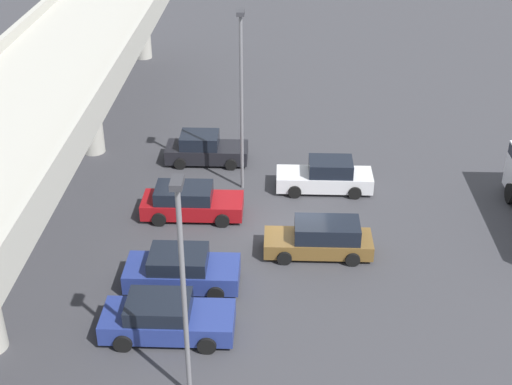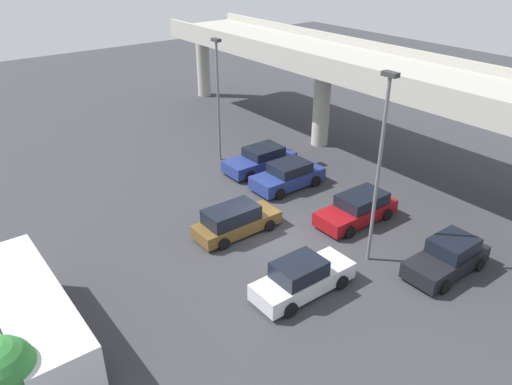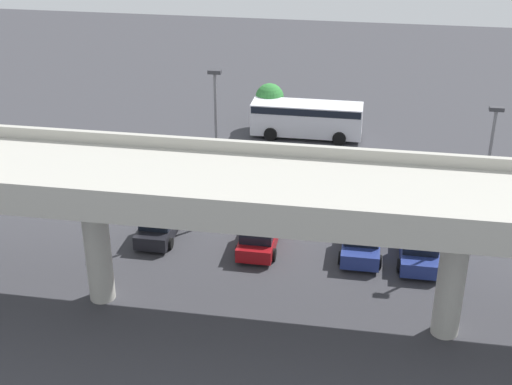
{
  "view_description": "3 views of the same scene",
  "coord_description": "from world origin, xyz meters",
  "px_view_note": "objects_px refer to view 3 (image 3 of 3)",
  "views": [
    {
      "loc": [
        -27.25,
        0.92,
        17.55
      ],
      "look_at": [
        0.65,
        1.92,
        1.72
      ],
      "focal_mm": 50.0,
      "sensor_mm": 36.0,
      "label": 1
    },
    {
      "loc": [
        16.66,
        -13.5,
        13.83
      ],
      "look_at": [
        -1.88,
        0.63,
        1.75
      ],
      "focal_mm": 35.0,
      "sensor_mm": 36.0,
      "label": 2
    },
    {
      "loc": [
        -4.13,
        38.07,
        19.46
      ],
      "look_at": [
        1.92,
        3.14,
        2.26
      ],
      "focal_mm": 50.0,
      "sensor_mm": 36.0,
      "label": 3
    }
  ],
  "objects_px": {
    "parked_car_4": "(234,180)",
    "parked_car_5": "(160,224)",
    "parked_car_2": "(324,190)",
    "parked_car_0": "(419,247)",
    "shuttle_bus": "(307,117)",
    "parked_car_3": "(260,234)",
    "lamp_post_near_aisle": "(216,138)",
    "parked_car_1": "(362,240)",
    "lamp_post_mid_lot": "(487,171)",
    "tree_front_centre": "(270,98)"
  },
  "relations": [
    {
      "from": "parked_car_5",
      "to": "tree_front_centre",
      "type": "bearing_deg",
      "value": -10.46
    },
    {
      "from": "parked_car_4",
      "to": "lamp_post_mid_lot",
      "type": "bearing_deg",
      "value": 69.9
    },
    {
      "from": "parked_car_1",
      "to": "shuttle_bus",
      "type": "height_order",
      "value": "shuttle_bus"
    },
    {
      "from": "parked_car_0",
      "to": "parked_car_3",
      "type": "height_order",
      "value": "parked_car_0"
    },
    {
      "from": "shuttle_bus",
      "to": "parked_car_0",
      "type": "bearing_deg",
      "value": -64.96
    },
    {
      "from": "parked_car_2",
      "to": "parked_car_4",
      "type": "distance_m",
      "value": 5.7
    },
    {
      "from": "shuttle_bus",
      "to": "lamp_post_near_aisle",
      "type": "height_order",
      "value": "lamp_post_near_aisle"
    },
    {
      "from": "parked_car_2",
      "to": "parked_car_5",
      "type": "xyz_separation_m",
      "value": [
        8.56,
        5.85,
        -0.01
      ]
    },
    {
      "from": "parked_car_1",
      "to": "parked_car_4",
      "type": "bearing_deg",
      "value": 52.81
    },
    {
      "from": "parked_car_0",
      "to": "lamp_post_near_aisle",
      "type": "relative_size",
      "value": 0.54
    },
    {
      "from": "parked_car_0",
      "to": "parked_car_4",
      "type": "distance_m",
      "value": 12.84
    },
    {
      "from": "parked_car_1",
      "to": "tree_front_centre",
      "type": "xyz_separation_m",
      "value": [
        7.72,
        -17.82,
        1.62
      ]
    },
    {
      "from": "parked_car_1",
      "to": "tree_front_centre",
      "type": "height_order",
      "value": "tree_front_centre"
    },
    {
      "from": "parked_car_1",
      "to": "parked_car_5",
      "type": "bearing_deg",
      "value": 90.72
    },
    {
      "from": "parked_car_0",
      "to": "lamp_post_near_aisle",
      "type": "xyz_separation_m",
      "value": [
        11.21,
        -2.2,
        4.48
      ]
    },
    {
      "from": "lamp_post_near_aisle",
      "to": "lamp_post_mid_lot",
      "type": "relative_size",
      "value": 1.1
    },
    {
      "from": "parked_car_2",
      "to": "parked_car_5",
      "type": "relative_size",
      "value": 1.06
    },
    {
      "from": "parked_car_0",
      "to": "parked_car_5",
      "type": "bearing_deg",
      "value": 89.79
    },
    {
      "from": "parked_car_5",
      "to": "tree_front_centre",
      "type": "relative_size",
      "value": 1.26
    },
    {
      "from": "lamp_post_mid_lot",
      "to": "tree_front_centre",
      "type": "xyz_separation_m",
      "value": [
        13.72,
        -16.81,
        -2.4
      ]
    },
    {
      "from": "parked_car_2",
      "to": "parked_car_4",
      "type": "height_order",
      "value": "parked_car_4"
    },
    {
      "from": "parked_car_3",
      "to": "lamp_post_near_aisle",
      "type": "relative_size",
      "value": 0.52
    },
    {
      "from": "lamp_post_mid_lot",
      "to": "parked_car_4",
      "type": "bearing_deg",
      "value": -20.1
    },
    {
      "from": "parked_car_0",
      "to": "lamp_post_mid_lot",
      "type": "bearing_deg",
      "value": -68.28
    },
    {
      "from": "shuttle_bus",
      "to": "lamp_post_mid_lot",
      "type": "height_order",
      "value": "lamp_post_mid_lot"
    },
    {
      "from": "parked_car_3",
      "to": "shuttle_bus",
      "type": "relative_size",
      "value": 0.58
    },
    {
      "from": "parked_car_4",
      "to": "parked_car_5",
      "type": "height_order",
      "value": "parked_car_4"
    },
    {
      "from": "parked_car_2",
      "to": "shuttle_bus",
      "type": "relative_size",
      "value": 0.57
    },
    {
      "from": "parked_car_3",
      "to": "parked_car_5",
      "type": "distance_m",
      "value": 5.62
    },
    {
      "from": "shuttle_bus",
      "to": "lamp_post_mid_lot",
      "type": "distance_m",
      "value": 18.89
    },
    {
      "from": "parked_car_2",
      "to": "parked_car_0",
      "type": "bearing_deg",
      "value": 42.77
    },
    {
      "from": "parked_car_3",
      "to": "lamp_post_mid_lot",
      "type": "height_order",
      "value": "lamp_post_mid_lot"
    },
    {
      "from": "parked_car_0",
      "to": "parked_car_2",
      "type": "relative_size",
      "value": 1.04
    },
    {
      "from": "parked_car_0",
      "to": "parked_car_2",
      "type": "height_order",
      "value": "parked_car_2"
    },
    {
      "from": "parked_car_5",
      "to": "shuttle_bus",
      "type": "bearing_deg",
      "value": -21.15
    },
    {
      "from": "lamp_post_near_aisle",
      "to": "shuttle_bus",
      "type": "bearing_deg",
      "value": -103.94
    },
    {
      "from": "shuttle_bus",
      "to": "parked_car_5",
      "type": "bearing_deg",
      "value": -111.15
    },
    {
      "from": "parked_car_0",
      "to": "shuttle_bus",
      "type": "distance_m",
      "value": 18.16
    },
    {
      "from": "parked_car_3",
      "to": "lamp_post_near_aisle",
      "type": "distance_m",
      "value": 5.76
    },
    {
      "from": "parked_car_5",
      "to": "lamp_post_mid_lot",
      "type": "bearing_deg",
      "value": -86.14
    },
    {
      "from": "parked_car_5",
      "to": "lamp_post_near_aisle",
      "type": "relative_size",
      "value": 0.48
    },
    {
      "from": "parked_car_3",
      "to": "parked_car_5",
      "type": "bearing_deg",
      "value": 88.51
    },
    {
      "from": "parked_car_5",
      "to": "parked_car_2",
      "type": "bearing_deg",
      "value": -55.64
    },
    {
      "from": "parked_car_3",
      "to": "parked_car_4",
      "type": "distance_m",
      "value": 7.03
    },
    {
      "from": "lamp_post_near_aisle",
      "to": "parked_car_4",
      "type": "bearing_deg",
      "value": -91.0
    },
    {
      "from": "parked_car_0",
      "to": "lamp_post_near_aisle",
      "type": "height_order",
      "value": "lamp_post_near_aisle"
    },
    {
      "from": "parked_car_5",
      "to": "shuttle_bus",
      "type": "height_order",
      "value": "shuttle_bus"
    },
    {
      "from": "parked_car_3",
      "to": "shuttle_bus",
      "type": "bearing_deg",
      "value": -2.48
    },
    {
      "from": "parked_car_3",
      "to": "parked_car_2",
      "type": "bearing_deg",
      "value": -26.09
    },
    {
      "from": "lamp_post_near_aisle",
      "to": "lamp_post_mid_lot",
      "type": "distance_m",
      "value": 14.27
    }
  ]
}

